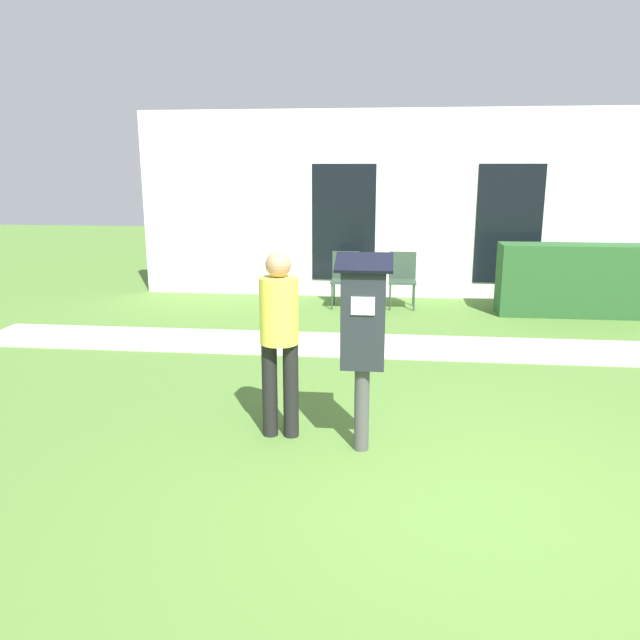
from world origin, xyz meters
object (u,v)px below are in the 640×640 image
outdoor_chair_left (345,275)px  outdoor_chair_middle (402,275)px  person_standing (279,330)px  parking_meter (363,328)px

outdoor_chair_left → outdoor_chair_middle: (0.93, 0.06, 0.00)m
person_standing → outdoor_chair_middle: person_standing is taller
parking_meter → outdoor_chair_left: size_ratio=1.77×
outdoor_chair_left → outdoor_chair_middle: 0.93m
parking_meter → person_standing: parking_meter is taller
person_standing → outdoor_chair_middle: size_ratio=1.76×
parking_meter → outdoor_chair_left: (-0.51, 5.38, -0.49)m
parking_meter → outdoor_chair_middle: size_ratio=1.77×
person_standing → outdoor_chair_left: person_standing is taller
parking_meter → outdoor_chair_middle: parking_meter is taller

